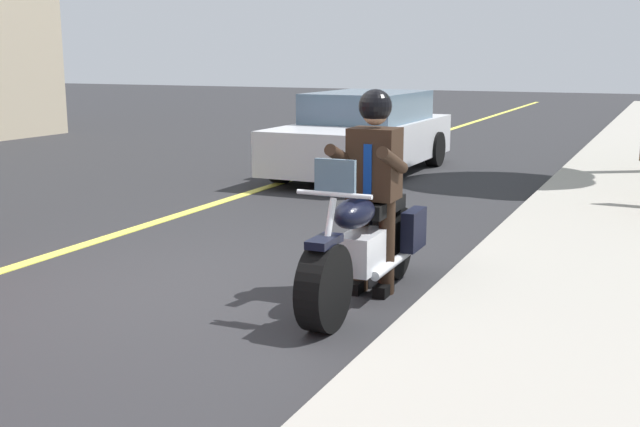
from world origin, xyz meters
TOP-DOWN VIEW (x-y plane):
  - ground_plane at (0.00, 0.00)m, footprint 80.00×80.00m
  - lane_center_stripe at (0.00, -2.00)m, footprint 60.00×0.16m
  - motorcycle_main at (-0.43, 1.44)m, footprint 2.21×0.60m
  - rider_main at (-0.62, 1.43)m, footprint 0.62×0.55m
  - car_dark at (-7.02, -1.17)m, footprint 4.60×1.92m

SIDE VIEW (x-z plane):
  - ground_plane at x=0.00m, z-range 0.00..0.00m
  - lane_center_stripe at x=0.00m, z-range 0.00..0.01m
  - motorcycle_main at x=-0.43m, z-range -0.18..1.08m
  - car_dark at x=-7.02m, z-range -0.01..1.39m
  - rider_main at x=-0.62m, z-range 0.17..1.91m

